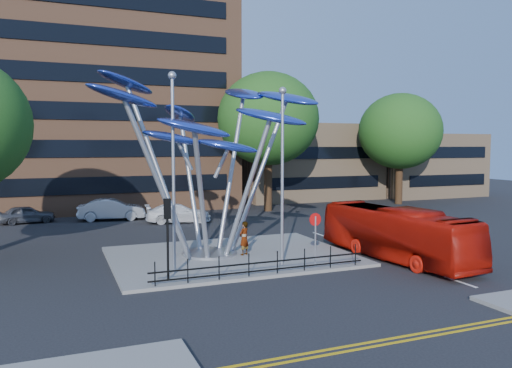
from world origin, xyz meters
name	(u,v)px	position (x,y,z in m)	size (l,w,h in m)	color
ground	(302,286)	(0.00, 0.00, 0.00)	(120.00, 120.00, 0.00)	black
traffic_island	(231,256)	(-1.00, 6.00, 0.07)	(12.00, 9.00, 0.15)	slate
double_yellow_near	(393,338)	(0.00, -6.00, 0.01)	(40.00, 0.12, 0.01)	gold
double_yellow_far	(400,342)	(0.00, -6.30, 0.01)	(40.00, 0.12, 0.01)	gold
brick_tower	(89,46)	(-6.00, 32.00, 15.00)	(25.00, 15.00, 30.00)	brown
low_building_near	(307,162)	(16.00, 30.00, 4.00)	(15.00, 8.00, 8.00)	tan
low_building_far	(423,165)	(30.00, 28.00, 3.50)	(12.00, 8.00, 7.00)	tan
tree_right	(268,119)	(8.00, 22.00, 8.04)	(8.80, 8.80, 12.11)	black
tree_far	(400,131)	(22.00, 22.00, 7.11)	(8.00, 8.00, 10.81)	black
leaf_sculpture	(206,124)	(-2.07, 6.68, 6.87)	(12.72, 9.54, 9.51)	#9EA0A5
street_lamp_left	(173,155)	(-4.50, 3.50, 5.36)	(0.36, 0.36, 8.80)	#9EA0A5
street_lamp_right	(282,160)	(0.50, 3.00, 5.09)	(0.36, 0.36, 8.30)	#9EA0A5
traffic_light_island	(167,221)	(-5.00, 2.50, 2.61)	(0.28, 0.18, 3.42)	black
no_entry_sign_island	(315,230)	(2.00, 2.52, 1.82)	(0.60, 0.10, 2.45)	#9EA0A5
pedestrian_railing_front	(263,266)	(-1.00, 1.70, 0.55)	(10.00, 0.06, 1.00)	black
red_bus	(396,233)	(6.60, 2.48, 1.33)	(2.24, 9.58, 2.67)	#B41308
pedestrian	(244,238)	(-0.38, 5.72, 1.02)	(0.63, 0.42, 1.74)	gray
parked_car_left	(27,214)	(-11.33, 22.36, 0.66)	(1.56, 3.88, 1.32)	#46484F
parked_car_mid	(112,209)	(-5.31, 21.60, 0.83)	(1.75, 5.02, 1.66)	#B9BDC2
parked_car_right	(178,213)	(-0.81, 18.52, 0.70)	(1.95, 4.81, 1.39)	white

